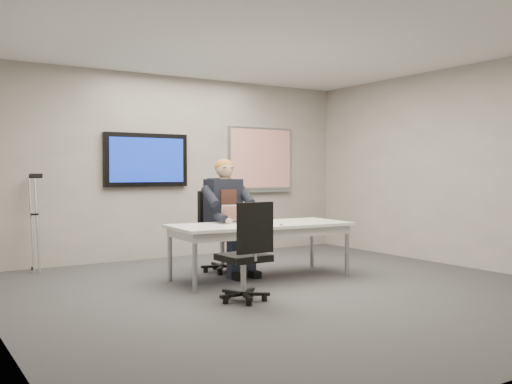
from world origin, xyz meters
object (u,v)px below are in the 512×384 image
office_chair_near (246,271)px  laptop (236,218)px  office_chair_far (220,246)px  seated_person (231,228)px  conference_table (260,230)px

office_chair_near → laptop: (0.61, 1.23, 0.42)m
office_chair_far → office_chair_near: 1.82m
seated_person → laptop: seated_person is taller
conference_table → laptop: (-0.20, 0.25, 0.13)m
office_chair_far → office_chair_near: office_chair_far is taller
office_chair_far → seated_person: seated_person is taller
office_chair_far → laptop: office_chair_far is taller
seated_person → office_chair_near: bearing=-119.3°
conference_table → laptop: laptop is taller
office_chair_far → laptop: size_ratio=3.06×
office_chair_far → seated_person: bearing=-104.0°
conference_table → office_chair_far: 0.79m
conference_table → laptop: 0.34m
office_chair_near → conference_table: bearing=-131.3°
office_chair_near → seated_person: size_ratio=0.68×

